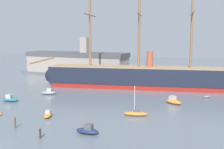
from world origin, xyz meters
The scene contains 14 objects.
tall_ship centered at (5.73, 57.25, 3.72)m, with size 70.39×20.79×34.18m.
motorboat_foreground_right centered at (11.14, 11.20, 0.63)m, with size 4.28×1.83×1.79m.
motorboat_near_centre centered at (-1.33, 17.17, 0.50)m, with size 2.58×3.69×1.43m.
motorboat_mid_left centered at (-18.95, 25.41, 0.65)m, with size 4.70×2.69×1.86m.
sailboat_mid_right centered at (15.27, 25.22, 0.54)m, with size 5.18×2.70×6.46m.
motorboat_alongside_bow centered at (-15.21, 36.89, 0.64)m, with size 4.72×3.28×1.83m.
motorboat_alongside_stern centered at (20.53, 39.35, 0.69)m, with size 5.05×4.04×1.97m.
motorboat_far_left centered at (-26.08, 56.60, 0.52)m, with size 3.75×2.25×1.47m.
dinghy_far_right centered at (27.62, 50.25, 0.27)m, with size 2.05×2.39×0.53m.
dinghy_distant_centre centered at (4.13, 65.10, 0.22)m, with size 1.95×1.65×0.43m.
mooring_piling_nearest centered at (-2.57, 8.80, 1.01)m, with size 0.29×0.29×2.02m, color #4C3D2D.
mooring_piling_left_pair centered at (4.94, 6.24, 0.82)m, with size 0.36×0.36×1.63m, color #382B1E.
dockside_warehouse_left centered at (-30.41, 79.90, 4.94)m, with size 50.45×13.86×16.43m.
seagull_in_flight centered at (8.20, 19.15, 10.94)m, with size 1.40×0.41×0.14m.
Camera 1 is at (33.45, -30.84, 16.68)m, focal length 45.65 mm.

